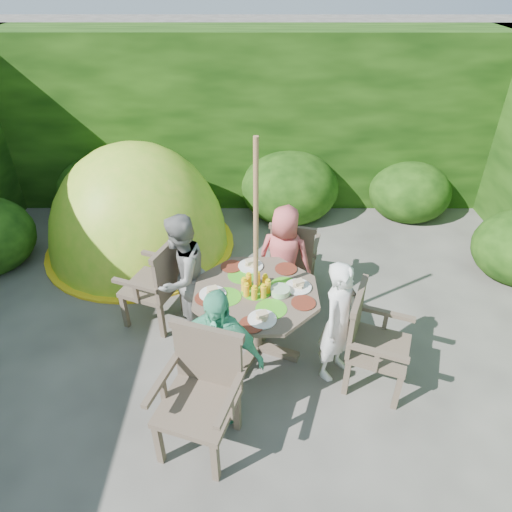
{
  "coord_description": "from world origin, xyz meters",
  "views": [
    {
      "loc": [
        0.11,
        -2.86,
        3.35
      ],
      "look_at": [
        0.1,
        0.88,
        0.85
      ],
      "focal_mm": 32.0,
      "sensor_mm": 36.0,
      "label": 1
    }
  ],
  "objects_px": {
    "patio_table": "(256,301)",
    "garden_chair_left": "(158,282)",
    "garden_chair_right": "(371,340)",
    "child_right": "(339,322)",
    "child_front": "(218,355)",
    "child_left": "(181,277)",
    "garden_chair_front": "(201,391)",
    "garden_chair_back": "(293,254)",
    "parasol_pole": "(256,258)",
    "child_back": "(284,258)",
    "dome_tent": "(142,246)"
  },
  "relations": [
    {
      "from": "patio_table",
      "to": "garden_chair_left",
      "type": "distance_m",
      "value": 1.1
    },
    {
      "from": "garden_chair_right",
      "to": "child_right",
      "type": "xyz_separation_m",
      "value": [
        -0.27,
        0.11,
        0.11
      ]
    },
    {
      "from": "child_right",
      "to": "child_front",
      "type": "distance_m",
      "value": 1.13
    },
    {
      "from": "child_left",
      "to": "patio_table",
      "type": "bearing_deg",
      "value": 92.42
    },
    {
      "from": "child_right",
      "to": "child_left",
      "type": "xyz_separation_m",
      "value": [
        -1.48,
        0.61,
        0.05
      ]
    },
    {
      "from": "patio_table",
      "to": "child_right",
      "type": "distance_m",
      "value": 0.8
    },
    {
      "from": "child_front",
      "to": "child_left",
      "type": "bearing_deg",
      "value": 128.22
    },
    {
      "from": "patio_table",
      "to": "garden_chair_left",
      "type": "height_order",
      "value": "garden_chair_left"
    },
    {
      "from": "garden_chair_left",
      "to": "garden_chair_front",
      "type": "xyz_separation_m",
      "value": [
        0.59,
        -1.42,
        0.02
      ]
    },
    {
      "from": "garden_chair_back",
      "to": "parasol_pole",
      "type": "bearing_deg",
      "value": 81.12
    },
    {
      "from": "garden_chair_front",
      "to": "child_left",
      "type": "distance_m",
      "value": 1.36
    },
    {
      "from": "parasol_pole",
      "to": "child_right",
      "type": "relative_size",
      "value": 1.79
    },
    {
      "from": "garden_chair_right",
      "to": "child_front",
      "type": "relative_size",
      "value": 0.73
    },
    {
      "from": "parasol_pole",
      "to": "child_back",
      "type": "height_order",
      "value": "parasol_pole"
    },
    {
      "from": "child_right",
      "to": "garden_chair_front",
      "type": "bearing_deg",
      "value": 163.21
    },
    {
      "from": "patio_table",
      "to": "garden_chair_front",
      "type": "relative_size",
      "value": 1.61
    },
    {
      "from": "garden_chair_front",
      "to": "child_back",
      "type": "distance_m",
      "value": 1.89
    },
    {
      "from": "garden_chair_right",
      "to": "dome_tent",
      "type": "distance_m",
      "value": 3.5
    },
    {
      "from": "parasol_pole",
      "to": "garden_chair_left",
      "type": "relative_size",
      "value": 2.28
    },
    {
      "from": "patio_table",
      "to": "dome_tent",
      "type": "xyz_separation_m",
      "value": [
        -1.57,
        1.9,
        -0.61
      ]
    },
    {
      "from": "child_back",
      "to": "patio_table",
      "type": "bearing_deg",
      "value": 85.72
    },
    {
      "from": "garden_chair_right",
      "to": "garden_chair_back",
      "type": "distance_m",
      "value": 1.55
    },
    {
      "from": "parasol_pole",
      "to": "garden_chair_right",
      "type": "relative_size",
      "value": 2.31
    },
    {
      "from": "patio_table",
      "to": "dome_tent",
      "type": "bearing_deg",
      "value": 129.45
    },
    {
      "from": "parasol_pole",
      "to": "garden_chair_left",
      "type": "bearing_deg",
      "value": 157.66
    },
    {
      "from": "patio_table",
      "to": "child_back",
      "type": "height_order",
      "value": "child_back"
    },
    {
      "from": "garden_chair_back",
      "to": "child_front",
      "type": "xyz_separation_m",
      "value": [
        -0.73,
        -1.76,
        0.18
      ]
    },
    {
      "from": "parasol_pole",
      "to": "child_left",
      "type": "bearing_deg",
      "value": 157.77
    },
    {
      "from": "garden_chair_left",
      "to": "child_right",
      "type": "xyz_separation_m",
      "value": [
        1.75,
        -0.72,
        0.1
      ]
    },
    {
      "from": "child_front",
      "to": "dome_tent",
      "type": "relative_size",
      "value": 0.46
    },
    {
      "from": "parasol_pole",
      "to": "garden_chair_right",
      "type": "distance_m",
      "value": 1.25
    },
    {
      "from": "garden_chair_right",
      "to": "garden_chair_back",
      "type": "height_order",
      "value": "garden_chair_right"
    },
    {
      "from": "parasol_pole",
      "to": "patio_table",
      "type": "bearing_deg",
      "value": -9.42
    },
    {
      "from": "patio_table",
      "to": "child_back",
      "type": "distance_m",
      "value": 0.8
    },
    {
      "from": "child_right",
      "to": "child_left",
      "type": "distance_m",
      "value": 1.6
    },
    {
      "from": "garden_chair_back",
      "to": "child_left",
      "type": "xyz_separation_m",
      "value": [
        -1.17,
        -0.71,
        0.2
      ]
    },
    {
      "from": "child_right",
      "to": "child_back",
      "type": "xyz_separation_m",
      "value": [
        -0.44,
        1.04,
        -0.01
      ]
    },
    {
      "from": "garden_chair_back",
      "to": "child_back",
      "type": "height_order",
      "value": "child_back"
    },
    {
      "from": "garden_chair_front",
      "to": "child_back",
      "type": "height_order",
      "value": "child_back"
    },
    {
      "from": "garden_chair_front",
      "to": "child_right",
      "type": "bearing_deg",
      "value": 49.35
    },
    {
      "from": "patio_table",
      "to": "garden_chair_left",
      "type": "bearing_deg",
      "value": 157.72
    },
    {
      "from": "child_right",
      "to": "dome_tent",
      "type": "height_order",
      "value": "dome_tent"
    },
    {
      "from": "patio_table",
      "to": "garden_chair_front",
      "type": "xyz_separation_m",
      "value": [
        -0.42,
        -1.01,
        -0.07
      ]
    },
    {
      "from": "garden_chair_right",
      "to": "child_left",
      "type": "distance_m",
      "value": 1.9
    },
    {
      "from": "child_right",
      "to": "child_back",
      "type": "relative_size",
      "value": 1.02
    },
    {
      "from": "patio_table",
      "to": "child_back",
      "type": "relative_size",
      "value": 1.35
    },
    {
      "from": "patio_table",
      "to": "child_right",
      "type": "height_order",
      "value": "child_right"
    },
    {
      "from": "dome_tent",
      "to": "garden_chair_back",
      "type": "bearing_deg",
      "value": -23.41
    },
    {
      "from": "garden_chair_left",
      "to": "dome_tent",
      "type": "bearing_deg",
      "value": -138.87
    },
    {
      "from": "garden_chair_left",
      "to": "child_left",
      "type": "height_order",
      "value": "child_left"
    }
  ]
}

